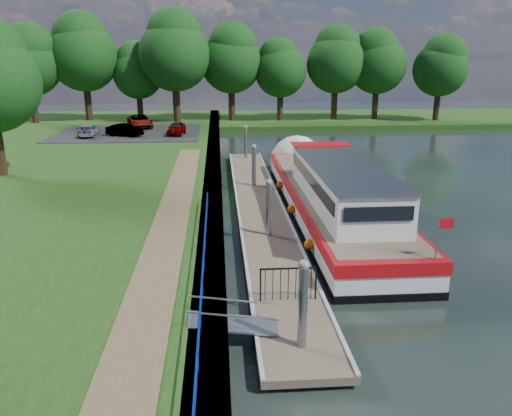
{
  "coord_description": "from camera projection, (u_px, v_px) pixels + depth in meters",
  "views": [
    {
      "loc": [
        -2.16,
        -12.37,
        7.98
      ],
      "look_at": [
        -0.5,
        9.34,
        1.4
      ],
      "focal_mm": 35.0,
      "sensor_mm": 36.0,
      "label": 1
    }
  ],
  "objects": [
    {
      "name": "gangway",
      "position": [
        233.0,
        323.0,
        14.43
      ],
      "size": [
        2.58,
        1.0,
        0.92
      ],
      "color": "#A5A8AD",
      "rests_on": "ground"
    },
    {
      "name": "car_d",
      "position": [
        140.0,
        121.0,
        52.87
      ],
      "size": [
        3.5,
        5.25,
        1.34
      ],
      "primitive_type": "imported",
      "rotation": [
        0.0,
        0.0,
        0.29
      ],
      "color": "#999999",
      "rests_on": "carpark"
    },
    {
      "name": "car_b",
      "position": [
        125.0,
        130.0,
        47.1
      ],
      "size": [
        3.7,
        2.48,
        1.15
      ],
      "primitive_type": "imported",
      "rotation": [
        0.0,
        0.0,
        1.17
      ],
      "color": "#999999",
      "rests_on": "carpark"
    },
    {
      "name": "car_c",
      "position": [
        88.0,
        131.0,
        47.02
      ],
      "size": [
        1.6,
        3.72,
        1.07
      ],
      "primitive_type": "imported",
      "rotation": [
        0.0,
        0.0,
        3.17
      ],
      "color": "#999999",
      "rests_on": "carpark"
    },
    {
      "name": "horizon_trees",
      "position": [
        221.0,
        58.0,
        58.31
      ],
      "size": [
        54.38,
        10.03,
        12.87
      ],
      "color": "#332316",
      "rests_on": "ground"
    },
    {
      "name": "far_bank",
      "position": [
        327.0,
        119.0,
        64.69
      ],
      "size": [
        60.0,
        18.0,
        0.6
      ],
      "primitive_type": "cube",
      "color": "#1C3E11",
      "rests_on": "ground"
    },
    {
      "name": "footpath",
      "position": [
        168.0,
        232.0,
        21.35
      ],
      "size": [
        1.6,
        40.0,
        0.05
      ],
      "primitive_type": "cube",
      "color": "brown",
      "rests_on": "riverbank"
    },
    {
      "name": "pontoon",
      "position": [
        260.0,
        210.0,
        26.62
      ],
      "size": [
        2.5,
        30.0,
        0.56
      ],
      "color": "brown",
      "rests_on": "ground"
    },
    {
      "name": "blue_fence",
      "position": [
        203.0,
        267.0,
        16.55
      ],
      "size": [
        0.04,
        18.04,
        0.72
      ],
      "color": "#0C2DBF",
      "rests_on": "riverbank"
    },
    {
      "name": "carpark",
      "position": [
        129.0,
        133.0,
        49.5
      ],
      "size": [
        14.0,
        12.0,
        0.06
      ],
      "primitive_type": "cube",
      "color": "black",
      "rests_on": "riverbank"
    },
    {
      "name": "ground",
      "position": [
        298.0,
        348.0,
        14.27
      ],
      "size": [
        160.0,
        160.0,
        0.0
      ],
      "primitive_type": "plane",
      "color": "black",
      "rests_on": "ground"
    },
    {
      "name": "barge",
      "position": [
        327.0,
        193.0,
        26.55
      ],
      "size": [
        4.36,
        21.15,
        4.78
      ],
      "color": "black",
      "rests_on": "ground"
    },
    {
      "name": "mooring_piles",
      "position": [
        260.0,
        190.0,
        26.31
      ],
      "size": [
        0.3,
        27.3,
        3.55
      ],
      "color": "gray",
      "rests_on": "ground"
    },
    {
      "name": "gate_panel",
      "position": [
        288.0,
        279.0,
        16.04
      ],
      "size": [
        1.85,
        0.05,
        1.15
      ],
      "color": "black",
      "rests_on": "ground"
    },
    {
      "name": "bank_edge",
      "position": [
        212.0,
        197.0,
        28.29
      ],
      "size": [
        1.1,
        90.0,
        0.78
      ],
      "primitive_type": "cube",
      "color": "#473D2D",
      "rests_on": "ground"
    },
    {
      "name": "car_a",
      "position": [
        176.0,
        128.0,
        48.0
      ],
      "size": [
        1.84,
        3.66,
        1.2
      ],
      "primitive_type": "imported",
      "rotation": [
        0.0,
        0.0,
        -0.12
      ],
      "color": "#999999",
      "rests_on": "carpark"
    }
  ]
}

